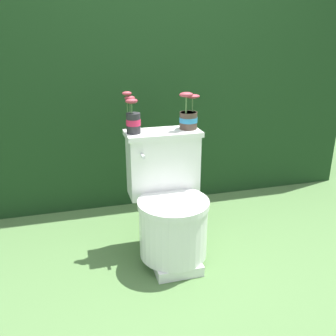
% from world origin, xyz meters
% --- Properties ---
extents(ground_plane, '(12.00, 12.00, 0.00)m').
position_xyz_m(ground_plane, '(0.00, 0.00, 0.00)').
color(ground_plane, '#4C703D').
extents(hedge_backdrop, '(3.47, 0.73, 1.64)m').
position_xyz_m(hedge_backdrop, '(0.00, 1.20, 0.82)').
color(hedge_backdrop, '#193819').
rests_on(hedge_backdrop, ground).
extents(toilet, '(0.45, 0.55, 0.77)m').
position_xyz_m(toilet, '(-0.04, 0.05, 0.34)').
color(toilet, white).
rests_on(toilet, ground).
extents(potted_plant_left, '(0.10, 0.08, 0.24)m').
position_xyz_m(potted_plant_left, '(-0.22, 0.20, 0.86)').
color(potted_plant_left, '#262628').
rests_on(potted_plant_left, toilet).
extents(potted_plant_midleft, '(0.14, 0.12, 0.23)m').
position_xyz_m(potted_plant_midleft, '(0.12, 0.21, 0.85)').
color(potted_plant_midleft, '#47382D').
rests_on(potted_plant_midleft, toilet).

